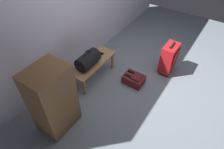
% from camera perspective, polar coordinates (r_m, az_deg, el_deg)
% --- Properties ---
extents(ground_plane, '(6.60, 6.60, 0.00)m').
position_cam_1_polar(ground_plane, '(3.77, 12.02, -2.98)').
color(ground_plane, slate).
extents(bench, '(1.00, 0.36, 0.40)m').
position_cam_1_polar(bench, '(3.62, -5.54, 2.99)').
color(bench, '#A87A4C').
rests_on(bench, ground).
extents(duffel_bag_black, '(0.44, 0.26, 0.34)m').
position_cam_1_polar(duffel_bag_black, '(3.43, -7.07, 4.28)').
color(duffel_bag_black, black).
rests_on(duffel_bag_black, bench).
extents(cell_phone, '(0.07, 0.14, 0.01)m').
position_cam_1_polar(cell_phone, '(3.77, -3.47, 6.29)').
color(cell_phone, '#191E4C').
rests_on(cell_phone, bench).
extents(suitcase_upright_red, '(0.39, 0.26, 0.65)m').
position_cam_1_polar(suitcase_upright_red, '(3.92, 16.42, 4.75)').
color(suitcase_upright_red, red).
rests_on(suitcase_upright_red, ground).
extents(backpack_maroon, '(0.28, 0.38, 0.21)m').
position_cam_1_polar(backpack_maroon, '(3.69, 6.45, -1.34)').
color(backpack_maroon, maroon).
rests_on(backpack_maroon, ground).
extents(side_cabinet, '(0.56, 0.44, 1.10)m').
position_cam_1_polar(side_cabinet, '(2.86, -17.01, -7.12)').
color(side_cabinet, brown).
rests_on(side_cabinet, ground).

